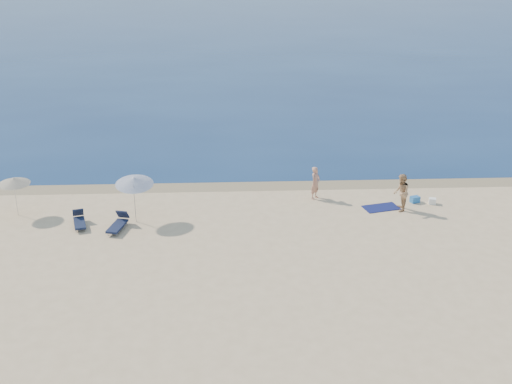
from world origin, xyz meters
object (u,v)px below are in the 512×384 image
umbrella_near (134,181)px  person_right (401,193)px  person_left (315,183)px  blue_cooler (415,199)px

umbrella_near → person_right: bearing=-5.7°
person_left → umbrella_near: size_ratio=0.73×
person_left → umbrella_near: 9.55m
person_left → person_right: person_right is taller
person_right → person_left: bearing=-101.6°
person_left → person_right: size_ratio=0.91×
person_right → umbrella_near: bearing=-75.6°
blue_cooler → umbrella_near: size_ratio=0.19×
person_left → person_right: (4.14, -1.79, 0.09)m
umbrella_near → person_left: bearing=6.4°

